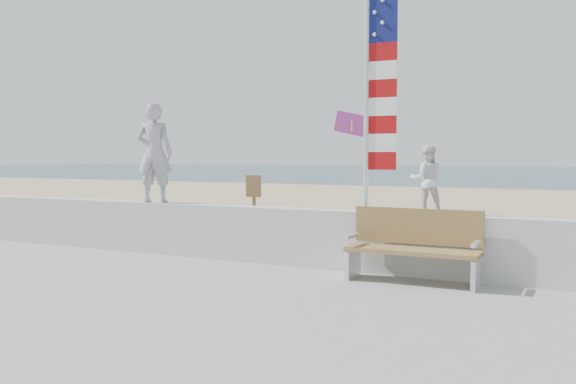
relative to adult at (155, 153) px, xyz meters
name	(u,v)px	position (x,y,z in m)	size (l,w,h in m)	color
ground	(213,301)	(2.56, -2.00, -1.96)	(220.00, 220.00, 0.00)	#294352
sand	(404,227)	(2.56, 7.00, -1.92)	(90.00, 40.00, 0.08)	tan
seawall	(282,236)	(2.56, 0.00, -1.33)	(30.00, 0.35, 0.90)	beige
adult	(155,153)	(0.00, 0.00, 0.00)	(0.64, 0.42, 1.77)	#A0A0A6
child	(427,180)	(4.88, 0.00, -0.39)	(0.48, 0.37, 0.98)	white
bench	(414,245)	(4.82, -0.45, -1.28)	(1.80, 0.57, 1.00)	olive
flag	(375,82)	(4.09, 0.00, 1.03)	(0.50, 0.08, 3.50)	white
parafoil_kite	(355,124)	(2.22, 4.16, 0.65)	(0.92, 0.39, 0.62)	red
sign	(254,206)	(1.15, 1.53, -1.02)	(0.32, 0.07, 1.46)	brown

